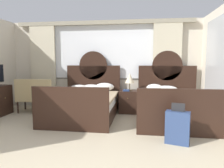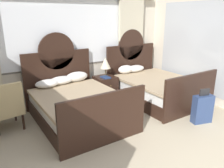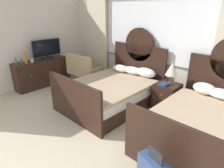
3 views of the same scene
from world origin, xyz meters
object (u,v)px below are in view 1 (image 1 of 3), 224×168
bed_near_window (85,103)px  bed_near_mirror (171,106)px  nightstand_between_beds (128,101)px  suitcase_on_floor (177,127)px  armchair_by_window_centre (28,95)px  table_lamp_on_nightstand (130,78)px  book_on_nightstand (126,90)px  armchair_by_window_left (43,95)px

bed_near_window → bed_near_mirror: same height
bed_near_mirror → nightstand_between_beds: 1.28m
bed_near_window → suitcase_on_floor: bearing=-36.0°
armchair_by_window_centre → suitcase_on_floor: armchair_by_window_centre is taller
table_lamp_on_nightstand → suitcase_on_floor: bearing=-66.3°
book_on_nightstand → nightstand_between_beds: bearing=62.2°
book_on_nightstand → armchair_by_window_centre: (-2.82, -0.24, -0.15)m
bed_near_window → armchair_by_window_left: 1.36m
book_on_nightstand → armchair_by_window_centre: size_ratio=0.27×
suitcase_on_floor → table_lamp_on_nightstand: bearing=113.7°
nightstand_between_beds → bed_near_mirror: bearing=-30.9°
bed_near_mirror → suitcase_on_floor: size_ratio=3.01×
bed_near_window → table_lamp_on_nightstand: bearing=31.1°
suitcase_on_floor → armchair_by_window_centre: bearing=154.7°
bed_near_mirror → armchair_by_window_left: (-3.52, 0.31, 0.15)m
table_lamp_on_nightstand → book_on_nightstand: bearing=-121.3°
bed_near_window → bed_near_mirror: (2.20, -0.01, -0.01)m
book_on_nightstand → suitcase_on_floor: suitcase_on_floor is taller
table_lamp_on_nightstand → armchair_by_window_centre: (-2.90, -0.38, -0.48)m
bed_near_mirror → book_on_nightstand: size_ratio=8.53×
armchair_by_window_left → table_lamp_on_nightstand: bearing=8.9°
bed_near_window → armchair_by_window_left: bearing=167.2°
bed_near_mirror → armchair_by_window_left: bed_near_mirror is taller
table_lamp_on_nightstand → armchair_by_window_centre: table_lamp_on_nightstand is taller
book_on_nightstand → armchair_by_window_left: armchair_by_window_left is taller
table_lamp_on_nightstand → armchair_by_window_left: (-2.46, -0.38, -0.48)m
nightstand_between_beds → bed_near_window: bearing=-149.7°
table_lamp_on_nightstand → suitcase_on_floor: 2.52m
table_lamp_on_nightstand → bed_near_mirror: bearing=-33.2°
bed_near_mirror → armchair_by_window_centre: 3.98m
armchair_by_window_centre → book_on_nightstand: bearing=4.9°
bed_near_window → armchair_by_window_centre: bed_near_window is taller
bed_near_window → book_on_nightstand: bed_near_window is taller
bed_near_window → armchair_by_window_left: (-1.32, 0.30, 0.14)m
book_on_nightstand → suitcase_on_floor: size_ratio=0.35×
nightstand_between_beds → table_lamp_on_nightstand: size_ratio=1.29×
bed_near_mirror → armchair_by_window_left: bearing=174.9°
table_lamp_on_nightstand → book_on_nightstand: (-0.09, -0.14, -0.33)m
bed_near_mirror → table_lamp_on_nightstand: bed_near_mirror is taller
bed_near_window → table_lamp_on_nightstand: size_ratio=4.48×
bed_near_window → armchair_by_window_left: size_ratio=2.29×
armchair_by_window_centre → suitcase_on_floor: 4.30m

